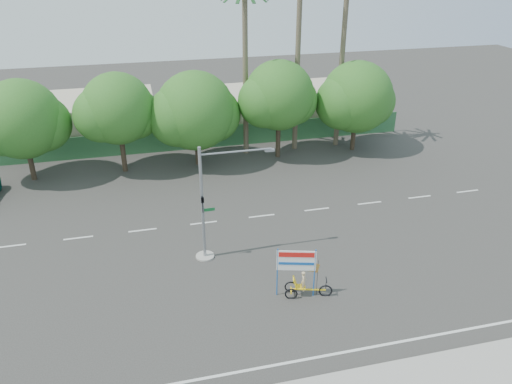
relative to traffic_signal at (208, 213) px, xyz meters
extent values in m
plane|color=#33302D|center=(2.20, -3.98, -2.92)|extent=(120.00, 120.00, 0.00)
cube|color=#336B3D|center=(2.20, 17.52, -1.92)|extent=(38.00, 0.08, 2.00)
cube|color=beige|center=(-7.80, 22.02, -0.92)|extent=(12.00, 8.00, 4.00)
cube|color=beige|center=(10.20, 22.02, -1.12)|extent=(14.00, 8.00, 3.60)
cylinder|color=#473828|center=(-11.80, 14.02, -1.16)|extent=(0.40, 0.40, 3.52)
sphere|color=#235819|center=(-11.80, 14.02, 2.04)|extent=(6.00, 6.00, 6.00)
sphere|color=#235819|center=(-10.45, 14.32, 1.48)|extent=(4.32, 4.32, 4.32)
sphere|color=#235819|center=(-13.15, 13.77, 1.72)|extent=(4.56, 4.56, 4.56)
cylinder|color=#473828|center=(-4.80, 14.02, -1.05)|extent=(0.40, 0.40, 3.74)
sphere|color=#235819|center=(-4.80, 14.02, 2.35)|extent=(5.60, 5.60, 5.60)
sphere|color=#235819|center=(-3.54, 14.32, 1.76)|extent=(4.03, 4.03, 4.03)
sphere|color=#235819|center=(-6.06, 13.77, 2.01)|extent=(4.26, 4.26, 4.26)
cylinder|color=#473828|center=(1.20, 14.02, -1.27)|extent=(0.40, 0.40, 3.30)
sphere|color=#235819|center=(1.20, 14.02, 1.73)|extent=(6.40, 6.40, 6.40)
sphere|color=#235819|center=(2.64, 14.32, 1.21)|extent=(4.61, 4.61, 4.61)
sphere|color=#235819|center=(-0.24, 13.77, 1.43)|extent=(4.86, 4.86, 4.86)
cylinder|color=#473828|center=(8.20, 14.02, -0.98)|extent=(0.40, 0.40, 3.87)
sphere|color=#235819|center=(8.20, 14.02, 2.54)|extent=(5.80, 5.80, 5.80)
sphere|color=#235819|center=(9.50, 14.32, 1.92)|extent=(4.18, 4.18, 4.18)
sphere|color=#235819|center=(6.89, 13.77, 2.19)|extent=(4.41, 4.41, 4.41)
cylinder|color=#473828|center=(15.20, 14.02, -1.20)|extent=(0.40, 0.40, 3.43)
sphere|color=#235819|center=(15.20, 14.02, 1.92)|extent=(6.20, 6.20, 6.20)
sphere|color=#235819|center=(16.59, 14.32, 1.37)|extent=(4.46, 4.46, 4.46)
sphere|color=#235819|center=(13.80, 13.77, 1.61)|extent=(4.71, 4.71, 4.71)
cylinder|color=#70604C|center=(10.20, 15.52, 5.58)|extent=(0.44, 0.44, 17.00)
cylinder|color=#70604C|center=(14.20, 15.52, 4.58)|extent=(0.44, 0.44, 15.00)
cylinder|color=#70604C|center=(5.70, 15.52, 4.08)|extent=(0.44, 0.44, 14.00)
cylinder|color=gray|center=(-0.30, 0.02, -2.87)|extent=(1.10, 1.10, 0.10)
cylinder|color=gray|center=(-0.30, 0.02, 0.58)|extent=(0.18, 0.18, 7.00)
cylinder|color=gray|center=(1.70, 0.02, 3.63)|extent=(4.00, 0.10, 0.10)
cube|color=gray|center=(3.60, 0.02, 3.53)|extent=(0.55, 0.20, 0.12)
imported|color=black|center=(-0.30, -0.20, 0.68)|extent=(0.16, 0.20, 1.00)
cube|color=#14662D|center=(0.05, 0.02, 0.23)|extent=(0.70, 0.04, 0.18)
torus|color=black|center=(5.34, -5.13, -2.60)|extent=(0.72, 0.28, 0.73)
torus|color=black|center=(3.67, -4.35, -2.62)|extent=(0.67, 0.26, 0.68)
torus|color=black|center=(3.51, -4.92, -2.62)|extent=(0.67, 0.26, 0.68)
cube|color=yellow|center=(4.47, -4.88, -2.53)|extent=(1.77, 0.56, 0.06)
cube|color=yellow|center=(3.59, -4.63, -2.60)|extent=(0.24, 0.64, 0.05)
cube|color=yellow|center=(4.06, -4.77, -2.38)|extent=(0.64, 0.58, 0.06)
cube|color=yellow|center=(3.78, -4.69, -2.08)|extent=(0.36, 0.50, 0.58)
cylinder|color=black|center=(5.34, -5.13, -2.17)|extent=(0.04, 0.04, 0.59)
cube|color=black|center=(5.34, -5.13, -1.88)|extent=(0.17, 0.48, 0.04)
imported|color=#CCB284|center=(4.21, -4.81, -1.98)|extent=(0.38, 0.48, 1.16)
cylinder|color=blue|center=(2.87, -4.43, -1.47)|extent=(0.07, 0.07, 2.89)
cylinder|color=blue|center=(4.73, -4.95, -1.47)|extent=(0.07, 0.07, 2.89)
cube|color=white|center=(3.80, -4.69, -0.72)|extent=(1.97, 0.60, 1.18)
cube|color=red|center=(3.79, -4.73, -0.35)|extent=(1.76, 0.51, 0.28)
cube|color=blue|center=(3.79, -4.73, -0.89)|extent=(1.76, 0.51, 0.15)
cylinder|color=black|center=(4.88, -5.00, -1.79)|extent=(0.03, 0.03, 2.25)
cube|color=red|center=(4.52, -4.90, -1.10)|extent=(0.92, 0.28, 0.70)
camera|label=1|loc=(-3.23, -24.81, 13.83)|focal=35.00mm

